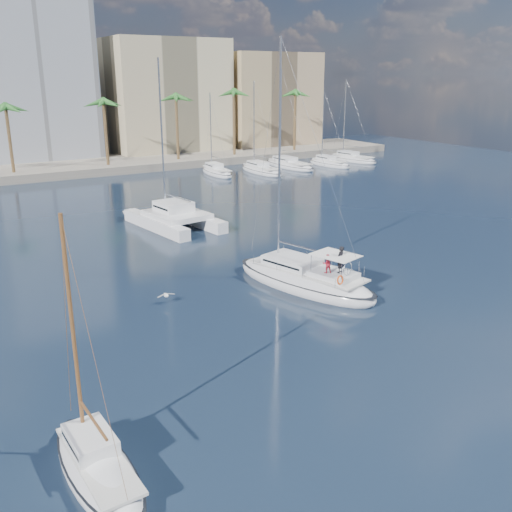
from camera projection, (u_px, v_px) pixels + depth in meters
ground at (280, 309)px, 36.08m from camera, size 160.00×160.00×0.00m
quay at (55, 169)px, 85.52m from camera, size 120.00×14.00×1.20m
building_beige at (165, 99)px, 100.87m from camera, size 20.00×14.00×20.00m
building_tan_right at (267, 102)px, 109.45m from camera, size 18.00×12.00×18.00m
palm_centre at (55, 103)px, 79.32m from camera, size 3.60×3.60×12.30m
palm_right at (262, 98)px, 96.15m from camera, size 3.60×3.60×12.30m
main_sloop at (304, 279)px, 39.75m from camera, size 6.62×12.28×17.39m
small_sloop at (98, 468)px, 20.96m from camera, size 2.56×7.26×10.31m
catamaran at (175, 216)px, 55.19m from camera, size 6.63×11.21×15.66m
seagull at (166, 295)px, 36.78m from camera, size 1.21×0.52×0.22m
moored_yacht_a at (217, 175)px, 84.22m from camera, size 3.37×9.52×11.90m
moored_yacht_b at (261, 173)px, 85.81m from camera, size 3.32×10.83×13.72m
moored_yacht_c at (289, 167)px, 90.66m from camera, size 3.98×12.33×15.54m
moored_yacht_d at (329, 166)px, 92.25m from camera, size 3.52×9.55×11.90m
moored_yacht_e at (352, 161)px, 97.09m from camera, size 4.61×11.11×13.72m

